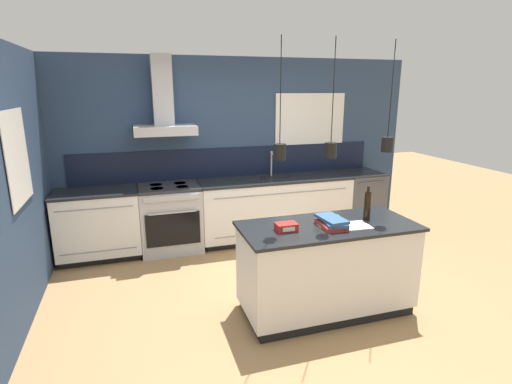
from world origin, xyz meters
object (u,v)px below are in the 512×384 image
(bottle_on_island, at_px, (367,205))
(book_stack, at_px, (332,222))
(red_supply_box, at_px, (286,227))
(dishwasher, at_px, (359,200))
(oven_range, at_px, (171,218))

(bottle_on_island, relative_size, book_stack, 0.94)
(red_supply_box, bearing_deg, dishwasher, 45.24)
(bottle_on_island, bearing_deg, book_stack, -167.10)
(oven_range, xyz_separation_m, dishwasher, (2.93, 0.00, 0.00))
(oven_range, height_order, red_supply_box, red_supply_box)
(oven_range, relative_size, dishwasher, 1.00)
(dishwasher, height_order, bottle_on_island, bottle_on_island)
(book_stack, height_order, red_supply_box, book_stack)
(oven_range, distance_m, dishwasher, 2.93)
(oven_range, relative_size, bottle_on_island, 2.66)
(dishwasher, bearing_deg, red_supply_box, -134.76)
(bottle_on_island, xyz_separation_m, red_supply_box, (-0.89, -0.07, -0.11))
(red_supply_box, bearing_deg, oven_range, 112.34)
(bottle_on_island, height_order, book_stack, bottle_on_island)
(book_stack, bearing_deg, bottle_on_island, 12.90)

